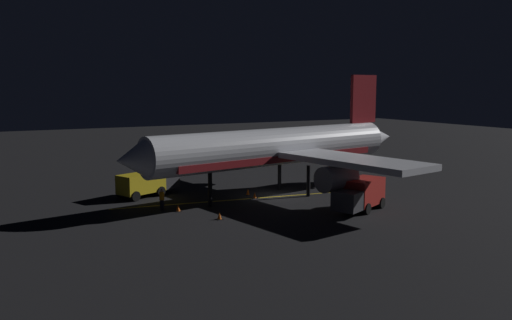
{
  "coord_description": "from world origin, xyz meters",
  "views": [
    {
      "loc": [
        -42.13,
        24.43,
        10.1
      ],
      "look_at": [
        0.0,
        2.0,
        3.5
      ],
      "focal_mm": 37.49,
      "sensor_mm": 36.0,
      "label": 1
    }
  ],
  "objects_px": {
    "baggage_truck": "(147,184)",
    "catering_truck": "(360,195)",
    "ground_crew_worker": "(162,199)",
    "airliner": "(280,148)",
    "traffic_cone_under_wing": "(255,196)",
    "traffic_cone_near_left": "(219,216)",
    "traffic_cone_far": "(178,208)",
    "traffic_cone_near_right": "(248,192)"
  },
  "relations": [
    {
      "from": "catering_truck",
      "to": "airliner",
      "type": "bearing_deg",
      "value": 16.88
    },
    {
      "from": "traffic_cone_near_right",
      "to": "traffic_cone_under_wing",
      "type": "bearing_deg",
      "value": 174.23
    },
    {
      "from": "traffic_cone_near_right",
      "to": "ground_crew_worker",
      "type": "bearing_deg",
      "value": 103.28
    },
    {
      "from": "catering_truck",
      "to": "traffic_cone_near_left",
      "type": "distance_m",
      "value": 11.72
    },
    {
      "from": "ground_crew_worker",
      "to": "traffic_cone_near_right",
      "type": "relative_size",
      "value": 3.16
    },
    {
      "from": "traffic_cone_far",
      "to": "baggage_truck",
      "type": "bearing_deg",
      "value": 3.4
    },
    {
      "from": "ground_crew_worker",
      "to": "traffic_cone_under_wing",
      "type": "xyz_separation_m",
      "value": [
        0.47,
        -8.88,
        -0.64
      ]
    },
    {
      "from": "baggage_truck",
      "to": "traffic_cone_near_left",
      "type": "distance_m",
      "value": 11.48
    },
    {
      "from": "traffic_cone_near_left",
      "to": "traffic_cone_near_right",
      "type": "relative_size",
      "value": 1.0
    },
    {
      "from": "traffic_cone_near_left",
      "to": "traffic_cone_under_wing",
      "type": "relative_size",
      "value": 1.0
    },
    {
      "from": "ground_crew_worker",
      "to": "traffic_cone_under_wing",
      "type": "distance_m",
      "value": 8.92
    },
    {
      "from": "traffic_cone_under_wing",
      "to": "ground_crew_worker",
      "type": "bearing_deg",
      "value": 93.02
    },
    {
      "from": "airliner",
      "to": "baggage_truck",
      "type": "relative_size",
      "value": 5.1
    },
    {
      "from": "catering_truck",
      "to": "traffic_cone_near_left",
      "type": "bearing_deg",
      "value": 76.24
    },
    {
      "from": "ground_crew_worker",
      "to": "traffic_cone_near_left",
      "type": "height_order",
      "value": "ground_crew_worker"
    },
    {
      "from": "traffic_cone_far",
      "to": "traffic_cone_under_wing",
      "type": "bearing_deg",
      "value": -78.48
    },
    {
      "from": "airliner",
      "to": "traffic_cone_under_wing",
      "type": "distance_m",
      "value": 4.98
    },
    {
      "from": "traffic_cone_far",
      "to": "ground_crew_worker",
      "type": "bearing_deg",
      "value": 40.75
    },
    {
      "from": "catering_truck",
      "to": "traffic_cone_near_left",
      "type": "xyz_separation_m",
      "value": [
        2.78,
        11.34,
        -1.05
      ]
    },
    {
      "from": "catering_truck",
      "to": "traffic_cone_far",
      "type": "height_order",
      "value": "catering_truck"
    },
    {
      "from": "airliner",
      "to": "traffic_cone_under_wing",
      "type": "bearing_deg",
      "value": 93.46
    },
    {
      "from": "airliner",
      "to": "traffic_cone_near_left",
      "type": "relative_size",
      "value": 58.41
    },
    {
      "from": "traffic_cone_under_wing",
      "to": "traffic_cone_far",
      "type": "height_order",
      "value": "same"
    },
    {
      "from": "airliner",
      "to": "traffic_cone_under_wing",
      "type": "height_order",
      "value": "airliner"
    },
    {
      "from": "baggage_truck",
      "to": "traffic_cone_under_wing",
      "type": "height_order",
      "value": "baggage_truck"
    },
    {
      "from": "airliner",
      "to": "catering_truck",
      "type": "xyz_separation_m",
      "value": [
        -8.54,
        -2.59,
        -3.1
      ]
    },
    {
      "from": "ground_crew_worker",
      "to": "traffic_cone_far",
      "type": "height_order",
      "value": "ground_crew_worker"
    },
    {
      "from": "catering_truck",
      "to": "traffic_cone_near_right",
      "type": "distance_m",
      "value": 11.34
    },
    {
      "from": "baggage_truck",
      "to": "catering_truck",
      "type": "relative_size",
      "value": 1.04
    },
    {
      "from": "traffic_cone_near_left",
      "to": "catering_truck",
      "type": "bearing_deg",
      "value": -103.76
    },
    {
      "from": "traffic_cone_far",
      "to": "catering_truck",
      "type": "bearing_deg",
      "value": -117.08
    },
    {
      "from": "baggage_truck",
      "to": "ground_crew_worker",
      "type": "bearing_deg",
      "value": 174.8
    },
    {
      "from": "catering_truck",
      "to": "traffic_cone_near_right",
      "type": "height_order",
      "value": "catering_truck"
    },
    {
      "from": "baggage_truck",
      "to": "traffic_cone_far",
      "type": "relative_size",
      "value": 11.46
    },
    {
      "from": "catering_truck",
      "to": "ground_crew_worker",
      "type": "distance_m",
      "value": 16.27
    },
    {
      "from": "traffic_cone_near_left",
      "to": "traffic_cone_near_right",
      "type": "distance_m",
      "value": 9.54
    },
    {
      "from": "ground_crew_worker",
      "to": "traffic_cone_under_wing",
      "type": "bearing_deg",
      "value": -86.98
    },
    {
      "from": "traffic_cone_near_right",
      "to": "traffic_cone_under_wing",
      "type": "distance_m",
      "value": 1.68
    },
    {
      "from": "airliner",
      "to": "traffic_cone_near_right",
      "type": "xyz_separation_m",
      "value": [
        1.5,
        2.57,
        -4.15
      ]
    },
    {
      "from": "catering_truck",
      "to": "ground_crew_worker",
      "type": "height_order",
      "value": "catering_truck"
    },
    {
      "from": "airliner",
      "to": "baggage_truck",
      "type": "height_order",
      "value": "airliner"
    },
    {
      "from": "traffic_cone_under_wing",
      "to": "traffic_cone_far",
      "type": "bearing_deg",
      "value": 101.52
    }
  ]
}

